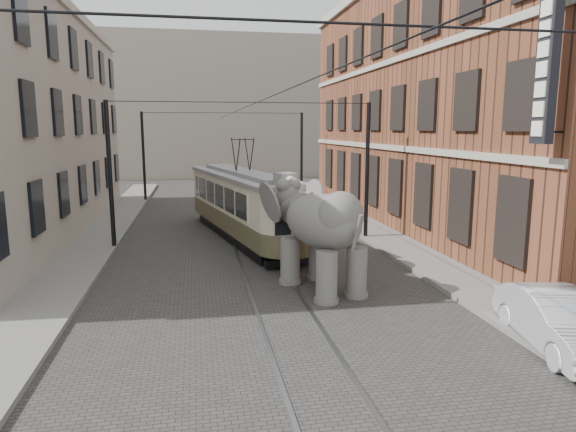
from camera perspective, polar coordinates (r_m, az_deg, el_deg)
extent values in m
plane|color=#3D3A38|center=(16.22, -2.00, -7.74)|extent=(120.00, 120.00, 0.00)
cube|color=slate|center=(18.03, 17.33, -6.14)|extent=(2.00, 60.00, 0.15)
cube|color=slate|center=(16.60, -25.02, -8.00)|extent=(2.00, 60.00, 0.15)
cube|color=brown|center=(27.70, 18.57, 11.58)|extent=(8.00, 26.00, 12.00)
cube|color=#A29986|center=(55.40, -8.23, 11.85)|extent=(28.00, 10.00, 14.00)
imported|color=#AAABAF|center=(13.05, 28.01, -10.34)|extent=(2.04, 4.10, 1.29)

